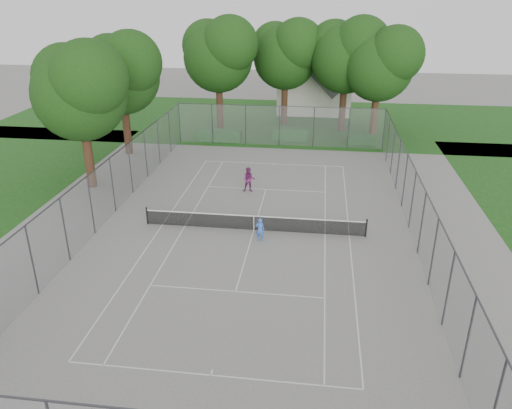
# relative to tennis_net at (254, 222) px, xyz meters

# --- Properties ---
(ground) EXTENTS (120.00, 120.00, 0.00)m
(ground) POSITION_rel_tennis_net_xyz_m (0.00, 0.00, -0.51)
(ground) COLOR slate
(ground) RESTS_ON ground
(grass_far) EXTENTS (60.00, 20.00, 0.00)m
(grass_far) POSITION_rel_tennis_net_xyz_m (0.00, 26.00, -0.51)
(grass_far) COLOR #184513
(grass_far) RESTS_ON ground
(court_markings) EXTENTS (11.03, 23.83, 0.01)m
(court_markings) POSITION_rel_tennis_net_xyz_m (0.00, 0.00, -0.50)
(court_markings) COLOR silver
(court_markings) RESTS_ON ground
(tennis_net) EXTENTS (12.87, 0.10, 1.10)m
(tennis_net) POSITION_rel_tennis_net_xyz_m (0.00, 0.00, 0.00)
(tennis_net) COLOR black
(tennis_net) RESTS_ON ground
(perimeter_fence) EXTENTS (18.08, 34.08, 3.52)m
(perimeter_fence) POSITION_rel_tennis_net_xyz_m (0.00, 0.00, 1.30)
(perimeter_fence) COLOR #38383D
(perimeter_fence) RESTS_ON ground
(tree_far_left) EXTENTS (7.48, 6.83, 10.76)m
(tree_far_left) POSITION_rel_tennis_net_xyz_m (-6.17, 21.77, 6.88)
(tree_far_left) COLOR #392014
(tree_far_left) RESTS_ON ground
(tree_far_midleft) EXTENTS (7.23, 6.60, 10.40)m
(tree_far_midleft) POSITION_rel_tennis_net_xyz_m (-0.07, 24.65, 6.63)
(tree_far_midleft) COLOR #392014
(tree_far_midleft) RESTS_ON ground
(tree_far_midright) EXTENTS (7.49, 6.84, 10.77)m
(tree_far_midright) POSITION_rel_tennis_net_xyz_m (5.71, 22.76, 6.89)
(tree_far_midright) COLOR #392014
(tree_far_midright) RESTS_ON ground
(tree_far_right) EXTENTS (7.03, 6.42, 10.10)m
(tree_far_right) POSITION_rel_tennis_net_xyz_m (8.55, 20.60, 6.43)
(tree_far_right) COLOR #392014
(tree_far_right) RESTS_ON ground
(tree_side_back) EXTENTS (7.02, 6.41, 10.09)m
(tree_side_back) POSITION_rel_tennis_net_xyz_m (-12.31, 13.00, 6.42)
(tree_side_back) COLOR #392014
(tree_side_back) RESTS_ON ground
(tree_side_front) EXTENTS (7.06, 6.45, 10.16)m
(tree_side_front) POSITION_rel_tennis_net_xyz_m (-12.18, 5.38, 6.47)
(tree_side_front) COLOR #392014
(tree_side_front) RESTS_ON ground
(hedge_left) EXTENTS (3.99, 1.20, 1.00)m
(hedge_left) POSITION_rel_tennis_net_xyz_m (-5.56, 17.74, -0.01)
(hedge_left) COLOR #194E1A
(hedge_left) RESTS_ON ground
(hedge_mid) EXTENTS (3.17, 0.90, 1.00)m
(hedge_mid) POSITION_rel_tennis_net_xyz_m (0.85, 18.73, -0.01)
(hedge_mid) COLOR #194E1A
(hedge_mid) RESTS_ON ground
(hedge_right) EXTENTS (2.60, 0.95, 0.78)m
(hedge_right) POSITION_rel_tennis_net_xyz_m (7.31, 18.41, -0.12)
(hedge_right) COLOR #194E1A
(hedge_right) RESTS_ON ground
(house) EXTENTS (7.89, 6.12, 9.82)m
(house) POSITION_rel_tennis_net_xyz_m (2.74, 30.68, 3.44)
(house) COLOR beige
(house) RESTS_ON ground
(girl_player) EXTENTS (0.53, 0.38, 1.36)m
(girl_player) POSITION_rel_tennis_net_xyz_m (0.51, -1.20, 0.17)
(girl_player) COLOR blue
(girl_player) RESTS_ON ground
(woman_player) EXTENTS (0.91, 0.74, 1.74)m
(woman_player) POSITION_rel_tennis_net_xyz_m (-1.11, 5.86, 0.36)
(woman_player) COLOR #6F255F
(woman_player) RESTS_ON ground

